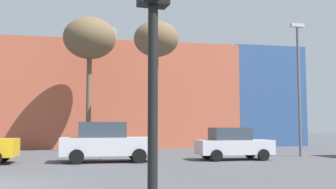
{
  "coord_description": "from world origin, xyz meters",
  "views": [
    {
      "loc": [
        2.71,
        -12.1,
        1.64
      ],
      "look_at": [
        6.68,
        7.5,
        3.31
      ],
      "focal_mm": 42.5,
      "sensor_mm": 36.0,
      "label": 1
    }
  ],
  "objects_px": {
    "bare_tree_0": "(156,41)",
    "street_lamp": "(299,80)",
    "parked_car_3": "(233,144)",
    "traffic_light_near_right": "(154,19)",
    "parked_car_2": "(106,142)",
    "bare_tree_2": "(90,39)"
  },
  "relations": [
    {
      "from": "bare_tree_0",
      "to": "street_lamp",
      "type": "distance_m",
      "value": 9.41
    },
    {
      "from": "parked_car_3",
      "to": "street_lamp",
      "type": "height_order",
      "value": "street_lamp"
    },
    {
      "from": "traffic_light_near_right",
      "to": "bare_tree_0",
      "type": "distance_m",
      "value": 21.74
    },
    {
      "from": "parked_car_2",
      "to": "bare_tree_0",
      "type": "relative_size",
      "value": 0.5
    },
    {
      "from": "traffic_light_near_right",
      "to": "street_lamp",
      "type": "distance_m",
      "value": 19.73
    },
    {
      "from": "traffic_light_near_right",
      "to": "bare_tree_2",
      "type": "distance_m",
      "value": 23.98
    },
    {
      "from": "traffic_light_near_right",
      "to": "street_lamp",
      "type": "height_order",
      "value": "street_lamp"
    },
    {
      "from": "parked_car_2",
      "to": "bare_tree_2",
      "type": "relative_size",
      "value": 0.47
    },
    {
      "from": "bare_tree_2",
      "to": "street_lamp",
      "type": "xyz_separation_m",
      "value": [
        11.87,
        -7.27,
        -3.47
      ]
    },
    {
      "from": "traffic_light_near_right",
      "to": "bare_tree_0",
      "type": "height_order",
      "value": "bare_tree_0"
    },
    {
      "from": "bare_tree_0",
      "to": "bare_tree_2",
      "type": "height_order",
      "value": "bare_tree_2"
    },
    {
      "from": "parked_car_3",
      "to": "street_lamp",
      "type": "distance_m",
      "value": 6.01
    },
    {
      "from": "parked_car_2",
      "to": "parked_car_3",
      "type": "distance_m",
      "value": 6.42
    },
    {
      "from": "traffic_light_near_right",
      "to": "bare_tree_0",
      "type": "xyz_separation_m",
      "value": [
        3.63,
        20.97,
        4.44
      ]
    },
    {
      "from": "parked_car_2",
      "to": "bare_tree_0",
      "type": "bearing_deg",
      "value": 60.73
    },
    {
      "from": "bare_tree_2",
      "to": "street_lamp",
      "type": "relative_size",
      "value": 1.22
    },
    {
      "from": "street_lamp",
      "to": "bare_tree_0",
      "type": "bearing_deg",
      "value": 147.7
    },
    {
      "from": "parked_car_3",
      "to": "traffic_light_near_right",
      "type": "bearing_deg",
      "value": -113.96
    },
    {
      "from": "parked_car_3",
      "to": "parked_car_2",
      "type": "bearing_deg",
      "value": -180.0
    },
    {
      "from": "bare_tree_2",
      "to": "parked_car_2",
      "type": "bearing_deg",
      "value": -84.57
    },
    {
      "from": "parked_car_2",
      "to": "bare_tree_0",
      "type": "height_order",
      "value": "bare_tree_0"
    },
    {
      "from": "parked_car_2",
      "to": "street_lamp",
      "type": "xyz_separation_m",
      "value": [
        11.03,
        1.47,
        3.42
      ]
    }
  ]
}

